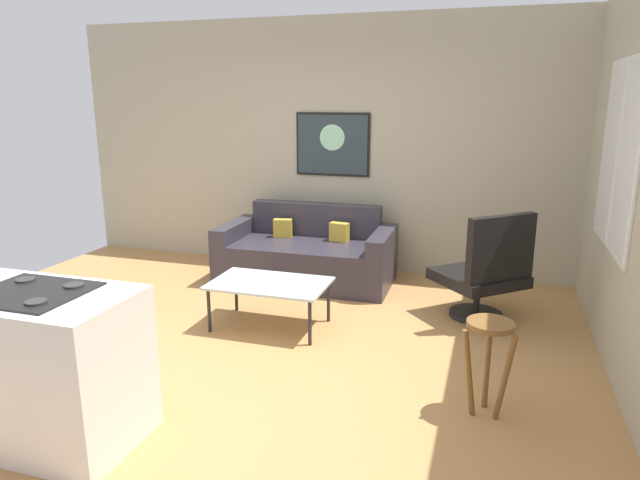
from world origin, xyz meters
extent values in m
cube|color=#B6814A|center=(0.00, 0.00, -0.02)|extent=(6.40, 6.40, 0.04)
cube|color=#B0A78D|center=(0.00, 2.42, 1.40)|extent=(6.40, 0.05, 2.80)
cube|color=#302C37|center=(-0.15, 1.75, 0.22)|extent=(1.48, 0.93, 0.43)
cube|color=#302C37|center=(-0.15, 2.13, 0.62)|extent=(1.47, 0.18, 0.36)
cube|color=#302C37|center=(-0.97, 1.74, 0.30)|extent=(0.19, 0.92, 0.60)
cube|color=#302C37|center=(0.67, 1.76, 0.30)|extent=(0.19, 0.92, 0.60)
cube|color=gold|center=(-0.47, 1.91, 0.53)|extent=(0.22, 0.14, 0.20)
cube|color=gold|center=(0.17, 1.92, 0.53)|extent=(0.21, 0.13, 0.20)
cube|color=silver|center=(-0.05, 0.49, 0.39)|extent=(1.00, 0.62, 0.02)
cylinder|color=#232326|center=(-0.50, 0.22, 0.19)|extent=(0.03, 0.03, 0.38)
cylinder|color=#232326|center=(0.40, 0.22, 0.19)|extent=(0.03, 0.03, 0.38)
cylinder|color=#232326|center=(-0.50, 0.75, 0.19)|extent=(0.03, 0.03, 0.38)
cylinder|color=#232326|center=(0.40, 0.75, 0.19)|extent=(0.03, 0.03, 0.38)
cylinder|color=black|center=(1.65, 1.26, 0.02)|extent=(0.47, 0.47, 0.04)
cylinder|color=black|center=(1.65, 1.26, 0.21)|extent=(0.06, 0.06, 0.34)
cube|color=black|center=(1.65, 1.26, 0.37)|extent=(0.93, 0.93, 0.10)
cube|color=black|center=(1.82, 1.07, 0.70)|extent=(0.55, 0.51, 0.57)
cylinder|color=brown|center=(1.77, -0.41, 0.60)|extent=(0.29, 0.29, 0.03)
cylinder|color=brown|center=(1.77, -0.28, 0.29)|extent=(0.04, 0.12, 0.58)
cylinder|color=brown|center=(1.66, -0.47, 0.29)|extent=(0.12, 0.09, 0.58)
cylinder|color=brown|center=(1.87, -0.47, 0.29)|extent=(0.12, 0.09, 0.58)
cube|color=black|center=(-0.67, -1.42, 0.89)|extent=(0.60, 0.52, 0.01)
cylinder|color=#2D2D2D|center=(-0.50, -1.56, 0.90)|extent=(0.11, 0.11, 0.01)
cylinder|color=#2D2D2D|center=(-0.84, -1.28, 0.90)|extent=(0.11, 0.11, 0.01)
cylinder|color=#2D2D2D|center=(-0.50, -1.28, 0.90)|extent=(0.11, 0.11, 0.01)
cube|color=black|center=(-0.04, 2.39, 1.42)|extent=(0.85, 0.01, 0.70)
cube|color=#2E3C41|center=(-0.04, 2.38, 1.42)|extent=(0.80, 0.02, 0.65)
cylinder|color=#A3E2B8|center=(-0.04, 2.37, 1.50)|extent=(0.29, 0.01, 0.29)
cube|color=silver|center=(2.59, 0.90, 1.52)|extent=(0.02, 1.33, 1.41)
cube|color=white|center=(2.58, 0.90, 1.52)|extent=(0.01, 1.25, 1.33)
cube|color=silver|center=(2.58, 0.90, 1.52)|extent=(0.01, 0.04, 1.33)
camera|label=1|loc=(1.73, -3.76, 1.93)|focal=31.68mm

